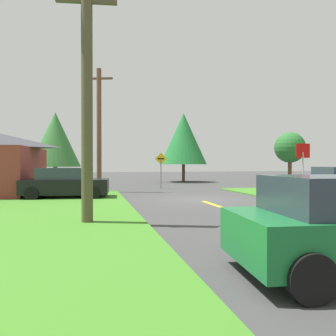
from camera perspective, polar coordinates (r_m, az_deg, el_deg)
ground_plane at (r=17.08m, az=5.07°, el=-5.43°), size 120.00×120.00×0.00m
lane_stripe_center at (r=9.87m, az=19.88°, el=-9.92°), size 0.20×14.00×0.01m
stop_sign at (r=17.27m, az=22.32°, el=1.08°), size 0.69×0.12×2.81m
parked_car_near_building at (r=18.09m, az=-17.38°, el=-2.55°), size 4.52×2.48×1.62m
car_on_crossroad at (r=26.68m, az=26.19°, el=-1.57°), size 2.06×4.29×1.62m
utility_pole_near at (r=10.34m, az=-13.86°, el=11.27°), size 1.80×0.34×7.26m
utility_pole_mid at (r=21.96m, az=-11.85°, el=6.66°), size 1.76×0.63×8.01m
direction_sign at (r=24.54m, az=-1.23°, el=0.32°), size 0.90×0.16×2.67m
oak_tree_left at (r=33.66m, az=20.35°, el=3.30°), size 2.91×2.91×4.87m
pine_tree_center at (r=27.59m, az=-18.93°, el=4.69°), size 3.92×3.92×5.93m
oak_tree_right at (r=33.67m, az=2.70°, el=5.08°), size 4.74×4.74×7.02m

